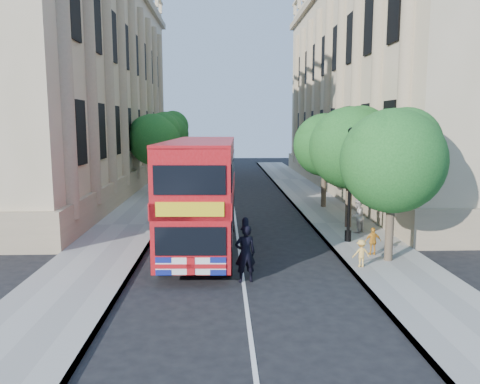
{
  "coord_description": "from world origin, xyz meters",
  "views": [
    {
      "loc": [
        -0.69,
        -14.59,
        5.44
      ],
      "look_at": [
        0.1,
        6.82,
        2.3
      ],
      "focal_mm": 35.0,
      "sensor_mm": 36.0,
      "label": 1
    }
  ],
  "objects": [
    {
      "name": "tree_right_near",
      "position": [
        5.84,
        3.03,
        4.25
      ],
      "size": [
        4.0,
        4.0,
        6.08
      ],
      "color": "#473828",
      "rests_on": "ground"
    },
    {
      "name": "double_decker_bus",
      "position": [
        -1.59,
        5.34,
        2.57
      ],
      "size": [
        3.02,
        10.17,
        4.66
      ],
      "rotation": [
        0.0,
        0.0,
        -0.03
      ],
      "color": "#A90B11",
      "rests_on": "ground"
    },
    {
      "name": "building_left",
      "position": [
        -13.8,
        24.0,
        9.0
      ],
      "size": [
        12.0,
        38.0,
        18.0
      ],
      "primitive_type": "cube",
      "color": "tan",
      "rests_on": "ground"
    },
    {
      "name": "lamp_post",
      "position": [
        5.0,
        6.0,
        2.51
      ],
      "size": [
        0.32,
        0.32,
        5.16
      ],
      "color": "black",
      "rests_on": "pavement_right"
    },
    {
      "name": "tree_right_mid",
      "position": [
        5.84,
        9.03,
        4.45
      ],
      "size": [
        4.2,
        4.2,
        6.37
      ],
      "color": "#473828",
      "rests_on": "ground"
    },
    {
      "name": "pavement_right",
      "position": [
        5.75,
        10.0,
        0.06
      ],
      "size": [
        3.5,
        80.0,
        0.12
      ],
      "primitive_type": "cube",
      "color": "gray",
      "rests_on": "ground"
    },
    {
      "name": "child_a",
      "position": [
        5.42,
        3.76,
        0.69
      ],
      "size": [
        0.67,
        0.29,
        1.14
      ],
      "primitive_type": "imported",
      "rotation": [
        0.0,
        0.0,
        3.17
      ],
      "color": "orange",
      "rests_on": "pavement_right"
    },
    {
      "name": "ground",
      "position": [
        0.0,
        0.0,
        0.0
      ],
      "size": [
        120.0,
        120.0,
        0.0
      ],
      "primitive_type": "plane",
      "color": "black",
      "rests_on": "ground"
    },
    {
      "name": "police_constable",
      "position": [
        0.07,
        1.0,
        1.01
      ],
      "size": [
        0.83,
        0.64,
        2.02
      ],
      "primitive_type": "imported",
      "rotation": [
        0.0,
        0.0,
        3.37
      ],
      "color": "black",
      "rests_on": "ground"
    },
    {
      "name": "child_b",
      "position": [
        4.47,
        2.19,
        0.64
      ],
      "size": [
        0.7,
        0.44,
        1.03
      ],
      "primitive_type": "imported",
      "rotation": [
        0.0,
        0.0,
        3.23
      ],
      "color": "#EEB751",
      "rests_on": "pavement_right"
    },
    {
      "name": "box_van",
      "position": [
        -2.89,
        10.52,
        1.24
      ],
      "size": [
        2.2,
        4.56,
        2.53
      ],
      "rotation": [
        0.0,
        0.0,
        0.1
      ],
      "color": "black",
      "rests_on": "ground"
    },
    {
      "name": "tree_left_far",
      "position": [
        -5.96,
        22.03,
        4.44
      ],
      "size": [
        4.0,
        4.0,
        6.3
      ],
      "color": "#473828",
      "rests_on": "ground"
    },
    {
      "name": "building_right",
      "position": [
        13.8,
        24.0,
        9.0
      ],
      "size": [
        12.0,
        38.0,
        18.0
      ],
      "primitive_type": "cube",
      "color": "tan",
      "rests_on": "ground"
    },
    {
      "name": "tree_left_back",
      "position": [
        -5.96,
        30.03,
        4.71
      ],
      "size": [
        4.2,
        4.2,
        6.65
      ],
      "color": "#473828",
      "rests_on": "ground"
    },
    {
      "name": "tree_right_far",
      "position": [
        5.84,
        15.03,
        4.31
      ],
      "size": [
        4.0,
        4.0,
        6.15
      ],
      "color": "#473828",
      "rests_on": "ground"
    },
    {
      "name": "woman_pedestrian",
      "position": [
        5.9,
        7.7,
        0.95
      ],
      "size": [
        1.02,
        1.0,
        1.65
      ],
      "primitive_type": "imported",
      "rotation": [
        0.0,
        0.0,
        3.88
      ],
      "color": "beige",
      "rests_on": "pavement_right"
    },
    {
      "name": "pavement_left",
      "position": [
        -5.75,
        10.0,
        0.06
      ],
      "size": [
        3.5,
        80.0,
        0.12
      ],
      "primitive_type": "cube",
      "color": "gray",
      "rests_on": "ground"
    }
  ]
}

